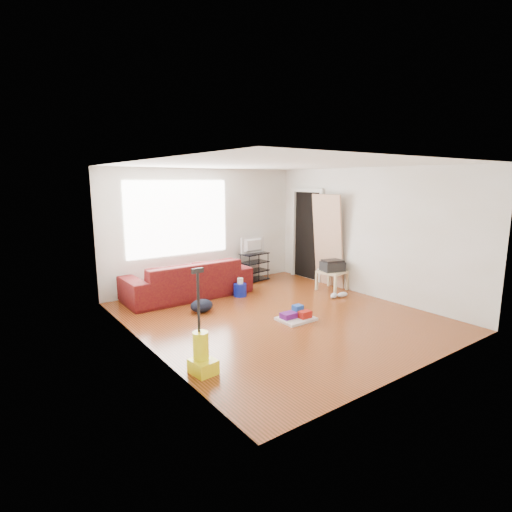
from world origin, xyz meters
TOP-DOWN VIEW (x-y plane):
  - room at (0.07, 0.15)m, footprint 4.51×5.01m
  - sofa at (-0.69, 1.95)m, footprint 2.47×0.97m
  - tv_stand at (1.11, 2.22)m, footprint 0.68×0.44m
  - tv at (1.11, 2.22)m, footprint 0.62×0.08m
  - side_table at (1.95, 0.62)m, footprint 0.58×0.58m
  - printer at (1.95, 0.62)m, footprint 0.52×0.44m
  - bucket at (0.14, 1.36)m, footprint 0.33×0.33m
  - toilet_paper at (0.15, 1.37)m, footprint 0.12×0.12m
  - cleaning_tray at (0.13, -0.31)m, footprint 0.57×0.45m
  - backpack at (-0.94, 0.95)m, footprint 0.42×0.34m
  - sneakers at (1.63, 0.15)m, footprint 0.45×0.23m
  - vacuum at (-2.00, -1.03)m, footprint 0.30×0.33m
  - door_panel at (2.13, 0.95)m, footprint 0.25×0.79m

SIDE VIEW (x-z plane):
  - sofa at x=-0.69m, z-range -0.36..0.36m
  - bucket at x=0.14m, z-range -0.13..0.13m
  - backpack at x=-0.94m, z-range -0.11..0.11m
  - door_panel at x=2.13m, z-range -0.98..0.98m
  - sneakers at x=1.63m, z-range 0.00..0.10m
  - cleaning_tray at x=0.13m, z-range -0.04..0.16m
  - toilet_paper at x=0.15m, z-range 0.13..0.24m
  - vacuum at x=-2.00m, z-range -0.40..0.86m
  - tv_stand at x=1.11m, z-range 0.01..0.65m
  - side_table at x=1.95m, z-range 0.14..0.55m
  - printer at x=1.95m, z-range 0.41..0.64m
  - tv at x=1.11m, z-range 0.64..1.00m
  - room at x=0.07m, z-range 0.00..2.51m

